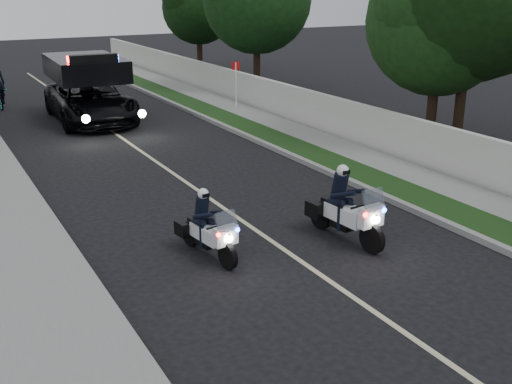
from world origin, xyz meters
TOP-DOWN VIEW (x-y plane):
  - ground at (0.00, 0.00)m, footprint 120.00×120.00m
  - curb_right at (4.10, 10.00)m, footprint 0.20×60.00m
  - grass_verge at (4.80, 10.00)m, footprint 1.20×60.00m
  - sidewalk_right at (6.10, 10.00)m, footprint 1.40×60.00m
  - property_wall at (7.10, 10.00)m, footprint 0.22×60.00m
  - curb_left at (-4.10, 10.00)m, footprint 0.20×60.00m
  - lane_marking at (0.00, 10.00)m, footprint 0.12×50.00m
  - police_moto_left at (-1.59, 4.27)m, footprint 0.85×1.84m
  - police_moto_right at (1.49, 3.57)m, footprint 0.90×2.12m
  - police_suv at (-0.18, 18.82)m, footprint 3.19×6.45m
  - bicycle at (-3.16, 23.65)m, footprint 0.69×1.81m
  - cyclist at (-3.16, 23.65)m, footprint 0.70×0.48m
  - sign_post at (6.00, 17.57)m, footprint 0.46×0.46m
  - tree_right_b at (9.32, 8.96)m, footprint 5.27×5.27m
  - tree_right_c at (10.02, 8.34)m, footprint 6.48×6.48m
  - tree_right_d at (9.31, 21.58)m, footprint 7.05×7.05m
  - tree_right_e at (10.17, 30.72)m, footprint 5.39×5.39m

SIDE VIEW (x-z plane):
  - ground at x=0.00m, z-range 0.00..0.00m
  - police_moto_left at x=-1.59m, z-range -0.75..0.75m
  - police_moto_right at x=1.49m, z-range -0.88..0.88m
  - police_suv at x=-0.18m, z-range -1.54..1.54m
  - bicycle at x=-3.16m, z-range -0.47..0.47m
  - cyclist at x=-3.16m, z-range -0.96..0.96m
  - sign_post at x=6.00m, z-range -1.15..1.15m
  - tree_right_b at x=9.32m, z-range -4.16..4.16m
  - tree_right_c at x=10.02m, z-range -5.32..5.32m
  - tree_right_d at x=9.31m, z-range -4.61..4.61m
  - tree_right_e at x=10.17m, z-range -3.87..3.87m
  - lane_marking at x=0.00m, z-range 0.00..0.01m
  - curb_right at x=4.10m, z-range 0.00..0.15m
  - curb_left at x=-4.10m, z-range 0.00..0.15m
  - grass_verge at x=4.80m, z-range 0.00..0.16m
  - sidewalk_right at x=6.10m, z-range 0.00..0.16m
  - property_wall at x=7.10m, z-range 0.00..1.50m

